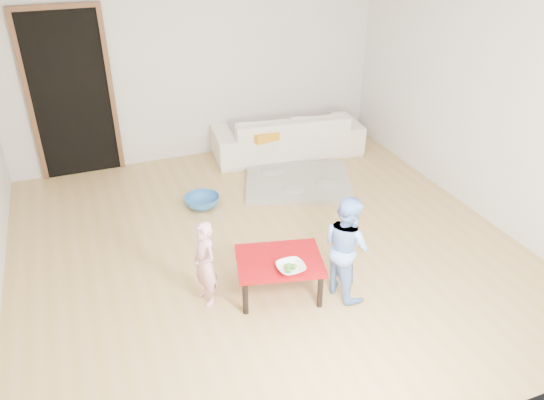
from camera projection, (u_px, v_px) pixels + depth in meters
floor at (265, 246)px, 5.48m from camera, size 5.00×5.00×0.01m
back_wall at (197, 61)px, 6.87m from camera, size 5.00×0.02×2.60m
right_wall at (484, 96)px, 5.63m from camera, size 0.02×5.00×2.60m
doorway at (71, 96)px, 6.49m from camera, size 1.02×0.08×2.11m
sofa at (287, 134)px, 7.35m from camera, size 2.11×1.01×0.59m
cushion at (264, 133)px, 6.97m from camera, size 0.48×0.45×0.11m
red_table at (279, 276)px, 4.74m from camera, size 0.86×0.72×0.38m
bowl at (291, 268)px, 4.48m from camera, size 0.24×0.24×0.06m
broccoli at (291, 268)px, 4.48m from camera, size 0.12×0.12×0.06m
child_pink at (205, 264)px, 4.54m from camera, size 0.26×0.33×0.80m
child_blue at (346, 247)px, 4.61m from camera, size 0.46×0.54×0.98m
basin at (202, 201)px, 6.16m from camera, size 0.41×0.41×0.13m
blanket at (298, 181)px, 6.67m from camera, size 1.59×1.46×0.06m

